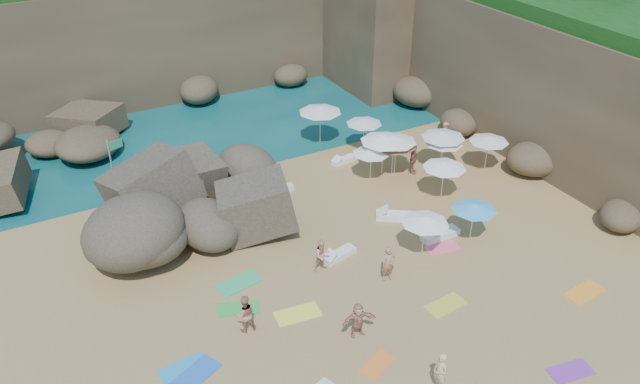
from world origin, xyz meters
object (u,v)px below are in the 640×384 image
parasol_2 (384,138)px  person_stand_5 (256,197)px  flag_pole (115,166)px  person_stand_6 (440,373)px  parasol_0 (371,151)px  lounger_0 (279,189)px  parasol_1 (320,109)px  rock_outcrop (205,218)px  person_stand_2 (162,177)px  person_stand_4 (445,134)px  person_stand_1 (245,314)px  person_stand_3 (413,159)px

parasol_2 → person_stand_5: parasol_2 is taller
flag_pole → parasol_2: bearing=-13.7°
flag_pole → person_stand_6: 18.53m
parasol_0 → lounger_0: bearing=165.5°
flag_pole → parasol_1: bearing=7.9°
rock_outcrop → person_stand_5: size_ratio=4.63×
parasol_2 → person_stand_6: bearing=-115.9°
flag_pole → person_stand_6: (6.92, -17.10, -1.68)m
flag_pole → person_stand_2: flag_pole is taller
parasol_1 → lounger_0: size_ratio=1.60×
flag_pole → parasol_1: (12.44, 1.72, -0.26)m
flag_pole → person_stand_4: flag_pole is taller
rock_outcrop → person_stand_2: person_stand_2 is taller
parasol_0 → person_stand_4: size_ratio=1.31×
flag_pole → person_stand_1: (2.15, -11.13, -1.69)m
person_stand_1 → person_stand_3: size_ratio=0.92×
parasol_1 → parasol_2: size_ratio=1.01×
parasol_0 → parasol_2: (0.89, 0.18, 0.49)m
person_stand_3 → person_stand_6: 15.46m
person_stand_2 → person_stand_4: size_ratio=1.20×
parasol_2 → person_stand_3: parasol_2 is taller
parasol_1 → parasol_2: (1.19, -5.05, -0.02)m
person_stand_3 → lounger_0: bearing=120.3°
person_stand_1 → person_stand_6: bearing=134.4°
parasol_0 → parasol_2: 1.03m
parasol_1 → person_stand_5: 8.50m
lounger_0 → person_stand_1: (-5.62, -8.91, 0.69)m
parasol_2 → lounger_0: size_ratio=1.59×
person_stand_1 → parasol_0: bearing=-138.5°
rock_outcrop → lounger_0: rock_outcrop is taller
person_stand_5 → parasol_2: bearing=-26.5°
lounger_0 → person_stand_5: (-1.84, -1.35, 0.74)m
flag_pole → person_stand_3: (15.21, -4.05, -1.62)m
rock_outcrop → parasol_0: bearing=-4.2°
parasol_2 → person_stand_5: size_ratio=1.48×
flag_pole → parasol_2: size_ratio=1.53×
person_stand_3 → person_stand_4: size_ratio=1.15×
parasol_0 → person_stand_5: (-6.81, -0.06, -0.87)m
lounger_0 → person_stand_4: size_ratio=1.05×
person_stand_2 → person_stand_3: size_ratio=1.04×
person_stand_3 → parasol_0: bearing=121.8°
flag_pole → parasol_0: flag_pole is taller
parasol_0 → lounger_0: 5.38m
person_stand_2 → person_stand_4: (16.55, -2.84, -0.15)m
person_stand_4 → person_stand_3: bearing=-136.3°
person_stand_4 → person_stand_6: 19.11m
person_stand_3 → person_stand_5: bearing=131.2°
flag_pole → person_stand_1: flag_pole is taller
parasol_0 → parasol_1: size_ratio=0.78×
parasol_2 → person_stand_2: size_ratio=1.39×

